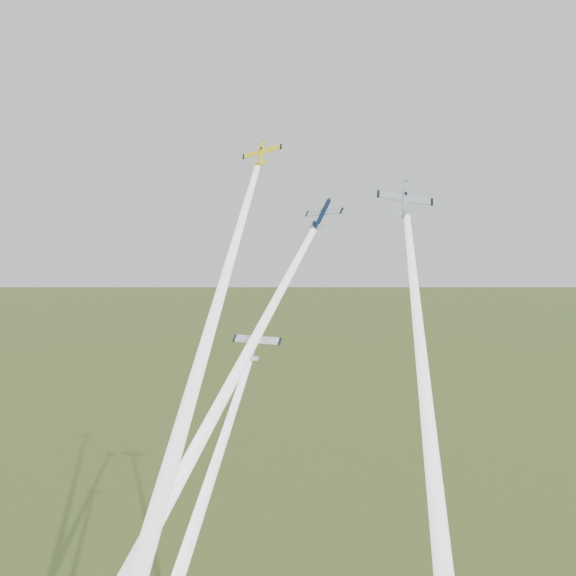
# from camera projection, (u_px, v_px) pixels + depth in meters

# --- Properties ---
(plane_yellow) EXTENTS (8.11, 5.60, 7.13)m
(plane_yellow) POSITION_uv_depth(u_px,v_px,m) (262.00, 153.00, 116.35)
(plane_yellow) COLOR yellow
(smoke_trail_yellow) EXTENTS (4.89, 47.41, 52.75)m
(smoke_trail_yellow) POSITION_uv_depth(u_px,v_px,m) (204.00, 352.00, 95.50)
(smoke_trail_yellow) COLOR white
(plane_navy) EXTENTS (8.01, 7.51, 6.24)m
(plane_navy) POSITION_uv_depth(u_px,v_px,m) (322.00, 214.00, 108.98)
(plane_navy) COLOR #0D1A3C
(smoke_trail_navy) EXTENTS (19.15, 45.35, 52.98)m
(smoke_trail_navy) POSITION_uv_depth(u_px,v_px,m) (204.00, 433.00, 92.82)
(smoke_trail_navy) COLOR white
(plane_silver_right) EXTENTS (9.04, 8.89, 8.22)m
(plane_silver_right) POSITION_uv_depth(u_px,v_px,m) (405.00, 200.00, 105.17)
(plane_silver_right) COLOR silver
(smoke_trail_silver_right) EXTENTS (15.65, 42.88, 49.19)m
(smoke_trail_silver_right) POSITION_uv_depth(u_px,v_px,m) (428.00, 420.00, 84.74)
(smoke_trail_silver_right) COLOR white
(plane_silver_low) EXTENTS (7.77, 6.22, 6.29)m
(plane_silver_low) POSITION_uv_depth(u_px,v_px,m) (255.00, 342.00, 102.55)
(plane_silver_low) COLOR silver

